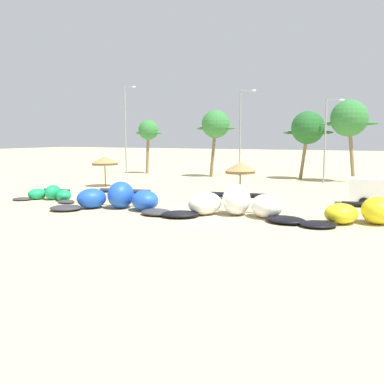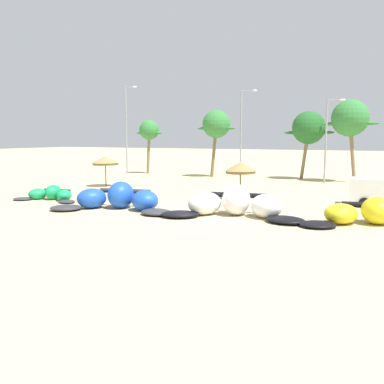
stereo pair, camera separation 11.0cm
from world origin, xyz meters
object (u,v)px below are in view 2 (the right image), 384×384
Objects in this scene: beach_umbrella_near_van at (105,161)px; beach_umbrella_middle at (241,168)px; palm_left at (216,125)px; kite_center at (378,215)px; palm_left_of_gap at (309,128)px; lamppost_east_center at (328,136)px; palm_center_left at (350,119)px; lamppost_west at (127,126)px; kite_left at (118,199)px; kite_far_left at (51,194)px; lamppost_west_center at (242,129)px; kite_left_of_center at (235,204)px; palm_leftmost at (149,131)px.

beach_umbrella_near_van is 14.05m from beach_umbrella_middle.
beach_umbrella_middle is at bearing -8.75° from beach_umbrella_near_van.
palm_left is (-8.29, 15.18, 3.61)m from beach_umbrella_middle.
beach_umbrella_near_van is 1.01× the size of beach_umbrella_middle.
palm_left_of_gap reaches higher than kite_center.
lamppost_east_center reaches higher than palm_left.
beach_umbrella_near_van is 24.34m from palm_center_left.
lamppost_west is at bearing 145.04° from kite_center.
kite_center is 20.65m from lamppost_east_center.
beach_umbrella_near_van is at bearing -63.27° from lamppost_west.
palm_left is at bearing 130.38° from kite_center.
kite_far_left is at bearing 170.93° from kite_left.
beach_umbrella_near_van is 0.28× the size of lamppost_west_center.
lamppost_west is (-26.33, -0.60, -0.39)m from palm_center_left.
kite_far_left is 6.80m from kite_left.
lamppost_east_center reaches higher than kite_center.
lamppost_west reaches higher than palm_center_left.
kite_left is 12.94m from beach_umbrella_near_van.
beach_umbrella_middle reaches higher than kite_left.
kite_left_of_center is 1.02× the size of kite_center.
lamppost_east_center is at bearing -131.07° from palm_center_left.
lamppost_east_center reaches higher than beach_umbrella_near_van.
kite_left_of_center is (7.45, 1.04, 0.03)m from kite_left.
palm_center_left is at bearing 48.93° from lamppost_east_center.
kite_far_left is 1.92× the size of beach_umbrella_near_van.
lamppost_west_center is (-0.47, 24.87, 4.86)m from kite_left.
lamppost_west_center is at bearing 7.45° from palm_leftmost.
beach_umbrella_middle is 25.75m from lamppost_west.
palm_left is (-2.81, 22.73, 5.27)m from kite_left.
palm_leftmost is 21.77m from lamppost_east_center.
palm_leftmost is 0.67× the size of lamppost_west_center.
kite_far_left is 0.66× the size of kite_left.
palm_leftmost reaches higher than beach_umbrella_near_van.
kite_far_left is 0.71× the size of palm_left.
lamppost_east_center is at bearing 65.82° from kite_left.
lamppost_west reaches higher than beach_umbrella_middle.
lamppost_east_center is at bearing 84.04° from kite_left_of_center.
beach_umbrella_near_van reaches higher than kite_center.
kite_far_left is 9.00m from beach_umbrella_near_van.
beach_umbrella_middle is at bearing -61.36° from palm_left.
beach_umbrella_near_van is 0.37× the size of palm_left.
palm_left is 0.70× the size of lamppost_west.
kite_far_left is 26.30m from lamppost_east_center.
palm_left_of_gap is (-0.30, 23.42, 4.80)m from kite_left_of_center.
palm_center_left is 0.83× the size of lamppost_west_center.
palm_leftmost is at bearing 138.06° from beach_umbrella_middle.
beach_umbrella_near_van reaches higher than kite_far_left.
kite_left_of_center is at bearing -28.62° from beach_umbrella_near_van.
beach_umbrella_middle is (13.88, -2.14, -0.06)m from beach_umbrella_near_van.
kite_center is 1.23× the size of palm_leftmost.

